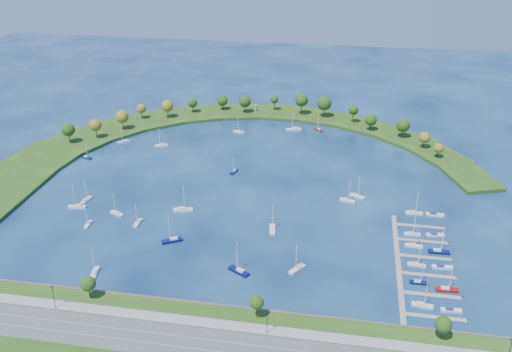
% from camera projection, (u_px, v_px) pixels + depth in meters
% --- Properties ---
extents(ground, '(700.00, 700.00, 0.00)m').
position_uv_depth(ground, '(245.00, 186.00, 303.81)').
color(ground, '#071A40').
rests_on(ground, ground).
extents(south_shoreline, '(420.00, 43.10, 11.60)m').
position_uv_depth(south_shoreline, '(178.00, 340.00, 194.50)').
color(south_shoreline, '#214612').
rests_on(south_shoreline, ground).
extents(breakwater, '(286.74, 247.64, 2.00)m').
position_uv_depth(breakwater, '(188.00, 145.00, 353.76)').
color(breakwater, '#214612').
rests_on(breakwater, ground).
extents(breakwater_trees, '(233.55, 91.51, 15.37)m').
position_uv_depth(breakwater_trees, '(255.00, 112.00, 379.92)').
color(breakwater_trees, '#382314').
rests_on(breakwater_trees, breakwater).
extents(harbor_tower, '(2.60, 2.60, 4.44)m').
position_uv_depth(harbor_tower, '(255.00, 108.00, 407.42)').
color(harbor_tower, gray).
rests_on(harbor_tower, breakwater).
extents(dock_system, '(24.28, 82.00, 1.60)m').
position_uv_depth(dock_system, '(416.00, 265.00, 236.32)').
color(dock_system, gray).
rests_on(dock_system, ground).
extents(moored_boat_0, '(7.18, 3.93, 10.17)m').
position_uv_depth(moored_boat_0, '(87.00, 157.00, 336.43)').
color(moored_boat_0, '#0B1045').
rests_on(moored_boat_0, ground).
extents(moored_boat_1, '(3.88, 9.39, 13.39)m').
position_uv_depth(moored_boat_1, '(272.00, 229.00, 261.58)').
color(moored_boat_1, silver).
rests_on(moored_boat_1, ground).
extents(moored_boat_2, '(9.05, 3.63, 12.94)m').
position_uv_depth(moored_boat_2, '(77.00, 206.00, 281.40)').
color(moored_boat_2, silver).
rests_on(moored_boat_2, ground).
extents(moored_boat_3, '(7.96, 5.10, 11.39)m').
position_uv_depth(moored_boat_3, '(117.00, 213.00, 275.30)').
color(moored_boat_3, silver).
rests_on(moored_boat_3, ground).
extents(moored_boat_4, '(8.39, 5.38, 11.99)m').
position_uv_depth(moored_boat_4, '(357.00, 196.00, 291.78)').
color(moored_boat_4, silver).
rests_on(moored_boat_4, ground).
extents(moored_boat_5, '(8.49, 5.39, 12.13)m').
position_uv_depth(moored_boat_5, '(161.00, 145.00, 353.22)').
color(moored_boat_5, silver).
rests_on(moored_boat_5, ground).
extents(moored_boat_6, '(8.01, 3.02, 11.50)m').
position_uv_depth(moored_boat_6, '(239.00, 131.00, 374.62)').
color(moored_boat_6, silver).
rests_on(moored_boat_6, ground).
extents(moored_boat_7, '(6.82, 8.46, 12.64)m').
position_uv_depth(moored_boat_7, '(297.00, 268.00, 233.22)').
color(moored_boat_7, silver).
rests_on(moored_boat_7, ground).
extents(moored_boat_8, '(8.34, 4.50, 11.81)m').
position_uv_depth(moored_boat_8, '(347.00, 200.00, 287.54)').
color(moored_boat_8, silver).
rests_on(moored_boat_8, ground).
extents(moored_boat_9, '(3.70, 7.09, 10.04)m').
position_uv_depth(moored_boat_9, '(234.00, 171.00, 318.61)').
color(moored_boat_9, '#0B1045').
rests_on(moored_boat_9, ground).
extents(moored_boat_10, '(6.06, 6.08, 9.87)m').
position_uv_depth(moored_boat_10, '(318.00, 129.00, 378.00)').
color(moored_boat_10, maroon).
rests_on(moored_boat_10, ground).
extents(moored_boat_11, '(9.47, 6.99, 13.83)m').
position_uv_depth(moored_boat_11, '(172.00, 240.00, 252.96)').
color(moored_boat_11, '#0B1045').
rests_on(moored_boat_11, ground).
extents(moored_boat_12, '(7.33, 6.39, 11.22)m').
position_uv_depth(moored_boat_12, '(123.00, 141.00, 359.27)').
color(moored_boat_12, silver).
rests_on(moored_boat_12, ground).
extents(moored_boat_13, '(2.00, 6.76, 9.90)m').
position_uv_depth(moored_boat_13, '(88.00, 223.00, 266.23)').
color(moored_boat_13, silver).
rests_on(moored_boat_13, ground).
extents(moored_boat_14, '(3.87, 8.66, 12.31)m').
position_uv_depth(moored_boat_14, '(95.00, 272.00, 230.78)').
color(moored_boat_14, silver).
rests_on(moored_boat_14, ground).
extents(moored_boat_15, '(2.42, 7.51, 10.91)m').
position_uv_depth(moored_boat_15, '(138.00, 222.00, 267.24)').
color(moored_boat_15, silver).
rests_on(moored_boat_15, ground).
extents(moored_boat_16, '(10.69, 5.53, 15.13)m').
position_uv_depth(moored_boat_16, '(294.00, 129.00, 378.34)').
color(moored_boat_16, silver).
rests_on(moored_boat_16, ground).
extents(moored_boat_17, '(10.03, 4.90, 14.21)m').
position_uv_depth(moored_boat_17, '(183.00, 209.00, 278.62)').
color(moored_boat_17, silver).
rests_on(moored_boat_17, ground).
extents(moored_boat_18, '(3.59, 8.50, 12.11)m').
position_uv_depth(moored_boat_18, '(86.00, 200.00, 287.77)').
color(moored_boat_18, silver).
rests_on(moored_boat_18, ground).
extents(moored_boat_19, '(9.88, 7.19, 14.40)m').
position_uv_depth(moored_boat_19, '(239.00, 271.00, 231.67)').
color(moored_boat_19, '#0B1045').
rests_on(moored_boat_19, ground).
extents(docked_boat_0, '(8.33, 3.28, 11.91)m').
position_uv_depth(docked_boat_0, '(422.00, 305.00, 212.08)').
color(docked_boat_0, silver).
rests_on(docked_boat_0, ground).
extents(docked_boat_1, '(7.97, 2.81, 1.59)m').
position_uv_depth(docked_boat_1, '(451.00, 310.00, 209.58)').
color(docked_boat_1, silver).
rests_on(docked_boat_1, ground).
extents(docked_boat_2, '(7.38, 2.15, 10.82)m').
position_uv_depth(docked_boat_2, '(419.00, 282.00, 224.92)').
color(docked_boat_2, '#0B1045').
rests_on(docked_boat_2, ground).
extents(docked_boat_3, '(8.96, 3.10, 12.95)m').
position_uv_depth(docked_boat_3, '(447.00, 289.00, 220.63)').
color(docked_boat_3, maroon).
rests_on(docked_boat_3, ground).
extents(docked_boat_4, '(7.69, 2.77, 11.07)m').
position_uv_depth(docked_boat_4, '(416.00, 264.00, 236.00)').
color(docked_boat_4, silver).
rests_on(docked_boat_4, ground).
extents(docked_boat_5, '(8.75, 3.04, 1.75)m').
position_uv_depth(docked_boat_5, '(442.00, 267.00, 234.53)').
color(docked_boat_5, silver).
rests_on(docked_boat_5, ground).
extents(docked_boat_6, '(7.97, 2.75, 11.51)m').
position_uv_depth(docked_boat_6, '(414.00, 245.00, 249.17)').
color(docked_boat_6, silver).
rests_on(docked_boat_6, ground).
extents(docked_boat_7, '(9.16, 2.77, 13.38)m').
position_uv_depth(docked_boat_7, '(439.00, 251.00, 244.77)').
color(docked_boat_7, '#0B1045').
rests_on(docked_boat_7, ground).
extents(docked_boat_8, '(7.65, 2.54, 11.09)m').
position_uv_depth(docked_boat_8, '(412.00, 233.00, 258.12)').
color(docked_boat_8, silver).
rests_on(docked_boat_8, ground).
extents(docked_boat_9, '(8.49, 3.56, 1.68)m').
position_uv_depth(docked_boat_9, '(435.00, 235.00, 257.54)').
color(docked_boat_9, silver).
rests_on(docked_boat_9, ground).
extents(docked_boat_10, '(8.48, 2.64, 12.36)m').
position_uv_depth(docked_boat_10, '(414.00, 212.00, 275.68)').
color(docked_boat_10, silver).
rests_on(docked_boat_10, ground).
extents(docked_boat_11, '(8.66, 2.59, 1.76)m').
position_uv_depth(docked_boat_11, '(435.00, 214.00, 274.40)').
color(docked_boat_11, silver).
rests_on(docked_boat_11, ground).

